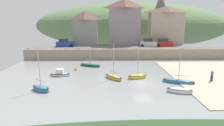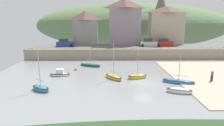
{
  "view_description": "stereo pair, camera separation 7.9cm",
  "coord_description": "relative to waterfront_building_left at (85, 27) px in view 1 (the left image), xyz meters",
  "views": [
    {
      "loc": [
        -5.17,
        -26.15,
        8.93
      ],
      "look_at": [
        -4.51,
        3.33,
        2.14
      ],
      "focal_mm": 30.37,
      "sensor_mm": 36.0,
      "label": 1
    },
    {
      "loc": [
        -5.09,
        -26.15,
        8.93
      ],
      "look_at": [
        -4.51,
        3.33,
        2.14
      ],
      "focal_mm": 30.37,
      "sensor_mm": 36.0,
      "label": 2
    }
  ],
  "objects": [
    {
      "name": "parked_car_near_slipway",
      "position": [
        -4.72,
        -4.5,
        -3.67
      ],
      "size": [
        4.23,
        2.05,
        1.95
      ],
      "rotation": [
        0.0,
        0.0,
        0.09
      ],
      "color": "navy",
      "rests_on": "ground"
    },
    {
      "name": "waterfront_building_centre",
      "position": [
        10.33,
        0.0,
        1.52
      ],
      "size": [
        8.29,
        5.8,
        11.81
      ],
      "color": "gray",
      "rests_on": "ground"
    },
    {
      "name": "sailboat_tall_mast",
      "position": [
        6.81,
        -23.53,
        -6.6
      ],
      "size": [
        3.14,
        3.39,
        5.7
      ],
      "rotation": [
        0.0,
        0.0,
        -0.86
      ],
      "color": "gold",
      "rests_on": "ground"
    },
    {
      "name": "sailboat_white_hull",
      "position": [
        10.51,
        -23.36,
        -6.58
      ],
      "size": [
        3.28,
        1.77,
        4.99
      ],
      "rotation": [
        0.0,
        0.0,
        0.24
      ],
      "color": "gold",
      "rests_on": "ground"
    },
    {
      "name": "parked_car_end_of_row",
      "position": [
        19.97,
        -4.5,
        -3.67
      ],
      "size": [
        4.2,
        1.97,
        1.95
      ],
      "rotation": [
        0.0,
        0.0,
        -0.07
      ],
      "color": "#AD1D16",
      "rests_on": "ground"
    },
    {
      "name": "hillside_backdrop",
      "position": [
        16.65,
        30.0,
        -0.43
      ],
      "size": [
        80.0,
        44.0,
        18.43
      ],
      "color": "#5D7D4F",
      "rests_on": "ground"
    },
    {
      "name": "person_near_water",
      "position": [
        21.17,
        -25.13,
        -5.89
      ],
      "size": [
        0.34,
        0.34,
        1.62
      ],
      "color": "#282833",
      "rests_on": "ground"
    },
    {
      "name": "church_with_spire",
      "position": [
        20.95,
        4.0,
        3.12
      ],
      "size": [
        3.0,
        3.0,
        14.72
      ],
      "color": "tan",
      "rests_on": "ground"
    },
    {
      "name": "dinghy_open_wooden",
      "position": [
        14.85,
        -29.36,
        -6.61
      ],
      "size": [
        3.29,
        1.9,
        0.87
      ],
      "rotation": [
        0.0,
        0.0,
        -0.31
      ],
      "color": "white",
      "rests_on": "ground"
    },
    {
      "name": "sailboat_far_left",
      "position": [
        16.06,
        -25.68,
        -6.63
      ],
      "size": [
        4.63,
        2.75,
        4.31
      ],
      "rotation": [
        0.0,
        0.0,
        -0.37
      ],
      "color": "teal",
      "rests_on": "ground"
    },
    {
      "name": "waterfront_building_right",
      "position": [
        21.47,
        0.0,
        0.58
      ],
      "size": [
        9.04,
        4.74,
        9.98
      ],
      "color": "tan",
      "rests_on": "ground"
    },
    {
      "name": "motorboat_with_cabin",
      "position": [
        2.47,
        -15.29,
        -6.66
      ],
      "size": [
        4.55,
        3.03,
        3.97
      ],
      "rotation": [
        0.0,
        0.0,
        -0.42
      ],
      "color": "#17523C",
      "rests_on": "ground"
    },
    {
      "name": "sailboat_blue_trim",
      "position": [
        -2.67,
        -28.24,
        -6.58
      ],
      "size": [
        3.05,
        2.6,
        5.68
      ],
      "rotation": [
        0.0,
        0.0,
        -0.6
      ],
      "color": "teal",
      "rests_on": "ground"
    },
    {
      "name": "parked_car_by_wall",
      "position": [
        16.02,
        -4.5,
        -3.67
      ],
      "size": [
        4.23,
        2.04,
        1.95
      ],
      "rotation": [
        0.0,
        0.0,
        -0.09
      ],
      "color": "#BBBBBA",
      "rests_on": "ground"
    },
    {
      "name": "waterfront_building_left",
      "position": [
        0.0,
        0.0,
        0.0
      ],
      "size": [
        6.5,
        4.87,
        8.76
      ],
      "color": "gray",
      "rests_on": "ground"
    },
    {
      "name": "fishing_boat_green",
      "position": [
        -1.83,
        -21.65,
        -6.57
      ],
      "size": [
        3.33,
        1.2,
        1.28
      ],
      "rotation": [
        0.0,
        0.0,
        0.01
      ],
      "color": "white",
      "rests_on": "ground"
    },
    {
      "name": "ground",
      "position": [
        12.51,
        -34.76,
        -6.71
      ],
      "size": [
        48.0,
        41.0,
        0.61
      ],
      "color": "gray"
    },
    {
      "name": "mooring_buoy",
      "position": [
        0.15,
        -18.28,
        -6.72
      ],
      "size": [
        0.53,
        0.53,
        0.53
      ],
      "color": "orange",
      "rests_on": "ground"
    },
    {
      "name": "quay_seawall",
      "position": [
        11.11,
        -7.7,
        -5.52
      ],
      "size": [
        48.0,
        9.4,
        2.4
      ],
      "color": "gray",
      "rests_on": "ground"
    }
  ]
}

